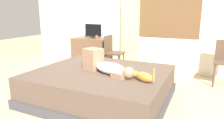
# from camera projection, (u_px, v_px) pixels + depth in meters

# --- Properties ---
(ground_plane) EXTENTS (16.00, 16.00, 0.00)m
(ground_plane) POSITION_uv_depth(u_px,v_px,m) (99.00, 103.00, 3.16)
(ground_plane) COLOR tan
(back_wall_with_window) EXTENTS (6.40, 0.14, 2.90)m
(back_wall_with_window) POSITION_uv_depth(u_px,v_px,m) (144.00, 9.00, 4.79)
(back_wall_with_window) COLOR beige
(back_wall_with_window) RESTS_ON ground
(bed) EXTENTS (2.09, 1.80, 0.47)m
(bed) POSITION_uv_depth(u_px,v_px,m) (101.00, 85.00, 3.26)
(bed) COLOR #38383D
(bed) RESTS_ON ground
(person_lying) EXTENTS (0.93, 0.50, 0.34)m
(person_lying) POSITION_uv_depth(u_px,v_px,m) (106.00, 65.00, 3.09)
(person_lying) COLOR silver
(person_lying) RESTS_ON bed
(cat) EXTENTS (0.34, 0.20, 0.21)m
(cat) POSITION_uv_depth(u_px,v_px,m) (143.00, 77.00, 2.70)
(cat) COLOR #C67A2D
(cat) RESTS_ON bed
(desk) EXTENTS (0.90, 0.56, 0.74)m
(desk) POSITION_uv_depth(u_px,v_px,m) (92.00, 52.00, 5.19)
(desk) COLOR brown
(desk) RESTS_ON ground
(tv_monitor) EXTENTS (0.48, 0.10, 0.35)m
(tv_monitor) POSITION_uv_depth(u_px,v_px,m) (93.00, 31.00, 5.04)
(tv_monitor) COLOR black
(tv_monitor) RESTS_ON desk
(cup) EXTENTS (0.07, 0.07, 0.09)m
(cup) POSITION_uv_depth(u_px,v_px,m) (97.00, 37.00, 4.93)
(cup) COLOR #B23D38
(cup) RESTS_ON desk
(chair_by_desk) EXTENTS (0.38, 0.38, 0.86)m
(chair_by_desk) POSITION_uv_depth(u_px,v_px,m) (112.00, 51.00, 4.68)
(chair_by_desk) COLOR #4C3828
(chair_by_desk) RESTS_ON ground
(curtain_left) EXTENTS (0.44, 0.06, 2.44)m
(curtain_left) POSITION_uv_depth(u_px,v_px,m) (130.00, 19.00, 4.87)
(curtain_left) COLOR #ADCC75
(curtain_left) RESTS_ON ground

